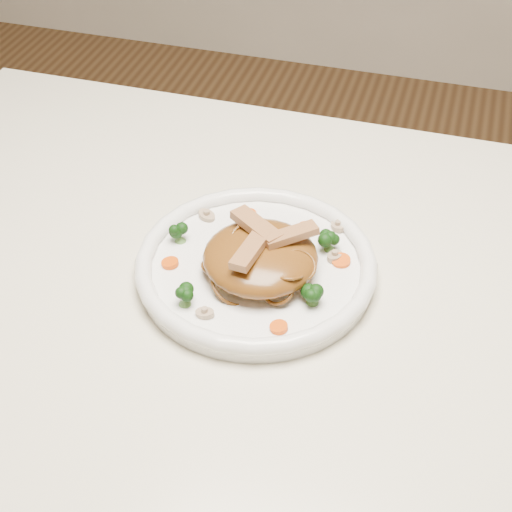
# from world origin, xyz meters

# --- Properties ---
(table) EXTENTS (1.20, 0.80, 0.75)m
(table) POSITION_xyz_m (0.00, 0.00, 0.65)
(table) COLOR beige
(table) RESTS_ON ground
(plate) EXTENTS (0.36, 0.36, 0.02)m
(plate) POSITION_xyz_m (-0.04, 0.03, 0.76)
(plate) COLOR white
(plate) RESTS_ON table
(noodle_mound) EXTENTS (0.14, 0.14, 0.04)m
(noodle_mound) POSITION_xyz_m (-0.03, 0.02, 0.79)
(noodle_mound) COLOR brown
(noodle_mound) RESTS_ON plate
(chicken_a) EXTENTS (0.06, 0.05, 0.01)m
(chicken_a) POSITION_xyz_m (-0.00, 0.04, 0.81)
(chicken_a) COLOR #A3734D
(chicken_a) RESTS_ON noodle_mound
(chicken_b) EXTENTS (0.07, 0.06, 0.01)m
(chicken_b) POSITION_xyz_m (-0.05, 0.04, 0.81)
(chicken_b) COLOR #A3734D
(chicken_b) RESTS_ON noodle_mound
(chicken_c) EXTENTS (0.03, 0.07, 0.01)m
(chicken_c) POSITION_xyz_m (-0.04, -0.00, 0.81)
(chicken_c) COLOR #A3734D
(chicken_c) RESTS_ON noodle_mound
(broccoli_0) EXTENTS (0.03, 0.03, 0.03)m
(broccoli_0) POSITION_xyz_m (0.03, 0.08, 0.78)
(broccoli_0) COLOR #0D330A
(broccoli_0) RESTS_ON plate
(broccoli_1) EXTENTS (0.03, 0.03, 0.03)m
(broccoli_1) POSITION_xyz_m (-0.14, 0.04, 0.78)
(broccoli_1) COLOR #0D330A
(broccoli_1) RESTS_ON plate
(broccoli_2) EXTENTS (0.04, 0.04, 0.03)m
(broccoli_2) POSITION_xyz_m (-0.10, -0.06, 0.78)
(broccoli_2) COLOR #0D330A
(broccoli_2) RESTS_ON plate
(broccoli_3) EXTENTS (0.03, 0.03, 0.03)m
(broccoli_3) POSITION_xyz_m (0.03, -0.02, 0.78)
(broccoli_3) COLOR #0D330A
(broccoli_3) RESTS_ON plate
(carrot_0) EXTENTS (0.02, 0.02, 0.00)m
(carrot_0) POSITION_xyz_m (-0.00, 0.11, 0.77)
(carrot_0) COLOR #EF5B08
(carrot_0) RESTS_ON plate
(carrot_1) EXTENTS (0.02, 0.02, 0.00)m
(carrot_1) POSITION_xyz_m (-0.14, -0.00, 0.77)
(carrot_1) COLOR #EF5B08
(carrot_1) RESTS_ON plate
(carrot_2) EXTENTS (0.03, 0.03, 0.00)m
(carrot_2) POSITION_xyz_m (0.05, 0.06, 0.77)
(carrot_2) COLOR #EF5B08
(carrot_2) RESTS_ON plate
(carrot_3) EXTENTS (0.02, 0.02, 0.00)m
(carrot_3) POSITION_xyz_m (-0.08, 0.11, 0.77)
(carrot_3) COLOR #EF5B08
(carrot_3) RESTS_ON plate
(carrot_4) EXTENTS (0.02, 0.02, 0.00)m
(carrot_4) POSITION_xyz_m (0.01, -0.06, 0.77)
(carrot_4) COLOR #EF5B08
(carrot_4) RESTS_ON plate
(mushroom_0) EXTENTS (0.02, 0.02, 0.01)m
(mushroom_0) POSITION_xyz_m (-0.07, -0.07, 0.77)
(mushroom_0) COLOR #BFA98F
(mushroom_0) RESTS_ON plate
(mushroom_1) EXTENTS (0.03, 0.03, 0.01)m
(mushroom_1) POSITION_xyz_m (0.04, 0.06, 0.77)
(mushroom_1) COLOR #BFA98F
(mushroom_1) RESTS_ON plate
(mushroom_2) EXTENTS (0.03, 0.03, 0.01)m
(mushroom_2) POSITION_xyz_m (-0.13, 0.09, 0.77)
(mushroom_2) COLOR #BFA98F
(mushroom_2) RESTS_ON plate
(mushroom_3) EXTENTS (0.03, 0.03, 0.01)m
(mushroom_3) POSITION_xyz_m (0.03, 0.12, 0.77)
(mushroom_3) COLOR #BFA98F
(mushroom_3) RESTS_ON plate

